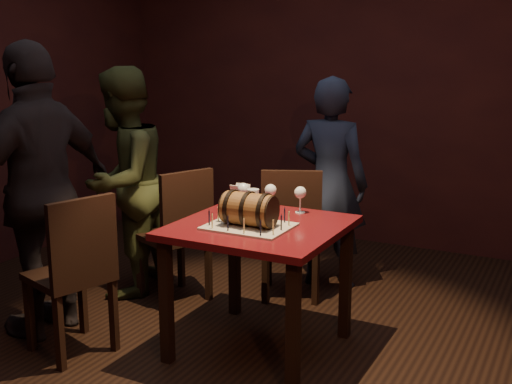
% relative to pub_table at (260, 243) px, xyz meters
% --- Properties ---
extents(room_shell, '(5.04, 5.04, 2.80)m').
position_rel_pub_table_xyz_m(room_shell, '(-0.07, -0.13, 0.76)').
color(room_shell, black).
rests_on(room_shell, ground).
extents(pub_table, '(0.90, 0.90, 0.75)m').
position_rel_pub_table_xyz_m(pub_table, '(0.00, 0.00, 0.00)').
color(pub_table, '#4B0C11').
rests_on(pub_table, ground).
extents(cake_board, '(0.45, 0.35, 0.01)m').
position_rel_pub_table_xyz_m(cake_board, '(-0.02, -0.09, 0.12)').
color(cake_board, '#ADA08C').
rests_on(cake_board, pub_table).
extents(barrel_cake, '(0.34, 0.20, 0.20)m').
position_rel_pub_table_xyz_m(barrel_cake, '(-0.02, -0.09, 0.21)').
color(barrel_cake, brown).
rests_on(barrel_cake, cake_board).
extents(birthday_candles, '(0.40, 0.30, 0.09)m').
position_rel_pub_table_xyz_m(birthday_candles, '(-0.02, -0.09, 0.16)').
color(birthday_candles, '#FFF098').
rests_on(birthday_candles, cake_board).
extents(wine_glass_left, '(0.07, 0.07, 0.16)m').
position_rel_pub_table_xyz_m(wine_glass_left, '(-0.25, 0.27, 0.23)').
color(wine_glass_left, silver).
rests_on(wine_glass_left, pub_table).
extents(wine_glass_mid, '(0.07, 0.07, 0.16)m').
position_rel_pub_table_xyz_m(wine_glass_mid, '(-0.09, 0.31, 0.23)').
color(wine_glass_mid, silver).
rests_on(wine_glass_mid, pub_table).
extents(wine_glass_right, '(0.07, 0.07, 0.16)m').
position_rel_pub_table_xyz_m(wine_glass_right, '(0.10, 0.33, 0.23)').
color(wine_glass_right, silver).
rests_on(wine_glass_right, pub_table).
extents(pint_of_ale, '(0.07, 0.07, 0.15)m').
position_rel_pub_table_xyz_m(pint_of_ale, '(-0.14, 0.18, 0.18)').
color(pint_of_ale, silver).
rests_on(pint_of_ale, pub_table).
extents(menu_card, '(0.10, 0.05, 0.13)m').
position_rel_pub_table_xyz_m(menu_card, '(-0.31, 0.33, 0.17)').
color(menu_card, white).
rests_on(menu_card, pub_table).
extents(chair_back, '(0.53, 0.53, 0.93)m').
position_rel_pub_table_xyz_m(chair_back, '(-0.16, 0.77, -0.12)').
color(chair_back, black).
rests_on(chair_back, ground).
extents(chair_left_rear, '(0.52, 0.52, 0.93)m').
position_rel_pub_table_xyz_m(chair_left_rear, '(-0.80, 0.38, -0.12)').
color(chair_left_rear, black).
rests_on(chair_left_rear, ground).
extents(chair_left_front, '(0.50, 0.50, 0.93)m').
position_rel_pub_table_xyz_m(chair_left_front, '(-0.87, -0.54, -0.12)').
color(chair_left_front, black).
rests_on(chair_left_front, ground).
extents(person_back, '(0.56, 0.37, 1.53)m').
position_rel_pub_table_xyz_m(person_back, '(-0.03, 1.16, 0.12)').
color(person_back, '#1A2034').
rests_on(person_back, ground).
extents(person_left_rear, '(0.72, 0.86, 1.59)m').
position_rel_pub_table_xyz_m(person_left_rear, '(-1.26, 0.37, 0.16)').
color(person_left_rear, '#363C1E').
rests_on(person_left_rear, ground).
extents(person_left_front, '(0.50, 1.06, 1.76)m').
position_rel_pub_table_xyz_m(person_left_front, '(-1.27, -0.37, 0.24)').
color(person_left_front, black).
rests_on(person_left_front, ground).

